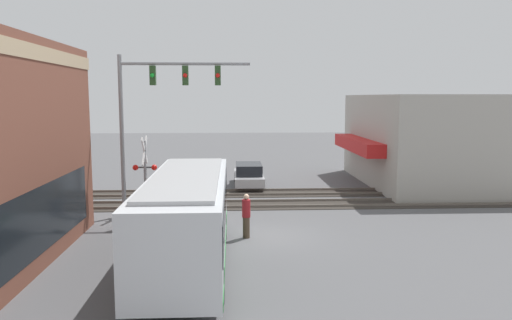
# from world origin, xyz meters

# --- Properties ---
(ground_plane) EXTENTS (120.00, 120.00, 0.00)m
(ground_plane) POSITION_xyz_m (0.00, 0.00, 0.00)
(ground_plane) COLOR #565659
(shop_building) EXTENTS (12.46, 9.00, 5.82)m
(shop_building) POSITION_xyz_m (12.15, -11.36, 2.91)
(shop_building) COLOR #B2ADA3
(shop_building) RESTS_ON ground
(city_bus) EXTENTS (10.27, 2.59, 3.10)m
(city_bus) POSITION_xyz_m (-3.27, 2.80, 1.71)
(city_bus) COLOR silver
(city_bus) RESTS_ON ground
(traffic_signal_gantry) EXTENTS (0.42, 6.13, 7.62)m
(traffic_signal_gantry) POSITION_xyz_m (3.84, 4.73, 5.55)
(traffic_signal_gantry) COLOR gray
(traffic_signal_gantry) RESTS_ON ground
(crossing_signal) EXTENTS (1.41, 1.18, 3.81)m
(crossing_signal) POSITION_xyz_m (4.25, 5.47, 2.30)
(crossing_signal) COLOR gray
(crossing_signal) RESTS_ON ground
(rail_track_near) EXTENTS (2.60, 60.00, 0.15)m
(rail_track_near) POSITION_xyz_m (6.00, 0.00, 0.03)
(rail_track_near) COLOR #332D28
(rail_track_near) RESTS_ON ground
(rail_track_far) EXTENTS (2.60, 60.00, 0.15)m
(rail_track_far) POSITION_xyz_m (9.20, 0.00, 0.03)
(rail_track_far) COLOR #332D28
(rail_track_far) RESTS_ON ground
(parked_car_silver) EXTENTS (4.80, 1.82, 1.46)m
(parked_car_silver) POSITION_xyz_m (11.71, 0.20, 0.68)
(parked_car_silver) COLOR #B7B7BC
(parked_car_silver) RESTS_ON ground
(pedestrian_near_bus) EXTENTS (0.34, 0.34, 1.81)m
(pedestrian_near_bus) POSITION_xyz_m (-0.16, 0.71, 0.93)
(pedestrian_near_bus) COLOR #473828
(pedestrian_near_bus) RESTS_ON ground
(pedestrian_at_crossing) EXTENTS (0.34, 0.34, 1.79)m
(pedestrian_at_crossing) POSITION_xyz_m (4.05, 5.21, 0.92)
(pedestrian_at_crossing) COLOR #2D3351
(pedestrian_at_crossing) RESTS_ON ground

